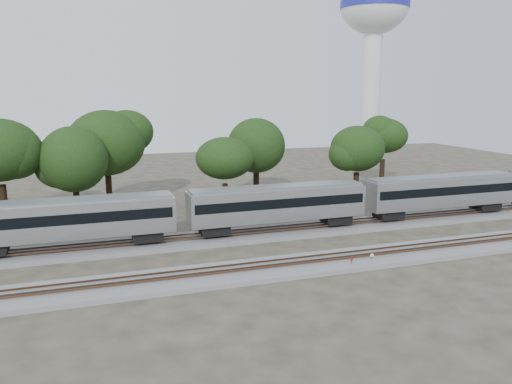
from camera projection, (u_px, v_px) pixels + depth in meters
The scene contains 14 objects.
ground at pixel (264, 255), 45.17m from camera, with size 160.00×160.00×0.00m, color #383328.
track_far at pixel (244, 235), 50.71m from camera, with size 160.00×5.00×0.73m.
track_near at pixel (280, 268), 41.41m from camera, with size 160.00×5.00×0.73m.
train at pixel (279, 203), 51.25m from camera, with size 96.42×3.33×4.91m.
switch_stand_red at pixel (352, 262), 41.80m from camera, with size 0.28×0.12×0.91m.
switch_stand_white at pixel (372, 258), 42.69m from camera, with size 0.31×0.11×0.97m.
switch_lever at pixel (346, 266), 41.97m from camera, with size 0.50×0.30×0.30m, color #512D19.
water_tower at pixel (374, 26), 96.47m from camera, with size 13.17×13.17×36.46m.
tree_2 at pixel (74, 160), 56.84m from camera, with size 7.11×7.11×10.03m.
tree_3 at pixel (106, 143), 61.98m from camera, with size 8.45×8.45×11.91m.
tree_4 at pixel (225, 158), 59.69m from camera, with size 6.86×6.86×9.67m.
tree_5 at pixel (256, 146), 67.14m from camera, with size 7.56×7.56×10.66m.
tree_6 at pixel (357, 149), 66.82m from camera, with size 7.19×7.19×10.14m.
tree_7 at pixel (384, 136), 76.53m from camera, with size 8.07×8.07×11.37m.
Camera 1 is at (-14.32, -40.70, 14.58)m, focal length 35.00 mm.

